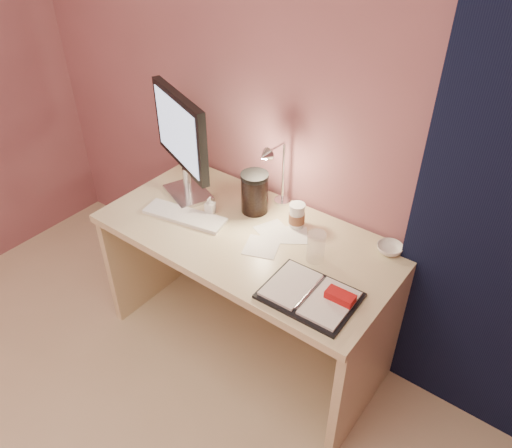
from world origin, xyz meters
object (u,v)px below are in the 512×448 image
Objects in this scene: bowl at (390,249)px; dark_jar at (255,195)px; keyboard at (185,216)px; clear_cup at (316,247)px; monitor at (183,137)px; planner at (312,295)px; coffee_cup at (297,216)px; lotion_bottle at (210,206)px; desk_lamp at (274,171)px; desk at (258,262)px.

dark_jar is (-0.66, -0.10, 0.07)m from bowl.
clear_cup is at bearing -2.24° from keyboard.
planner is (0.90, -0.25, -0.31)m from monitor.
clear_cup is (0.20, -0.15, 0.01)m from coffee_cup.
lotion_bottle is 0.35m from desk_lamp.
bowl is at bearing 8.68° from dark_jar.
dark_jar reaches higher than coffee_cup.
monitor is 4.46× the size of coffee_cup.
lotion_bottle is 0.50× the size of dark_jar.
monitor is at bearing -169.21° from bowl.
monitor is 1.08m from bowl.
desk is 12.31× the size of bowl.
monitor is 1.47× the size of planner.
desk_lamp is (0.22, 0.21, 0.17)m from lotion_bottle.
lotion_bottle is at bearing -133.97° from desk_lamp.
desk is at bearing -79.55° from desk_lamp.
clear_cup reaches higher than bowl.
dark_jar reaches higher than lotion_bottle.
keyboard is 2.98× the size of clear_cup.
coffee_cup is 0.23m from desk_lamp.
dark_jar is (-0.23, -0.01, 0.03)m from coffee_cup.
keyboard is 0.13m from lotion_bottle.
keyboard is at bearing -158.67° from bowl.
desk is at bearing -143.64° from coffee_cup.
clear_cup is at bearing 1.37° from lotion_bottle.
dark_jar is at bearing -176.40° from coffee_cup.
desk is at bearing -161.40° from bowl.
coffee_cup is (0.59, 0.11, -0.27)m from monitor.
clear_cup reaches higher than planner.
keyboard is at bearing -170.47° from clear_cup.
keyboard is at bearing -133.14° from dark_jar.
desk_lamp reaches higher than planner.
bowl is (0.89, 0.35, 0.01)m from keyboard.
coffee_cup is 0.44m from bowl.
desk_lamp is at bearing 42.64° from lotion_bottle.
monitor is 0.98m from planner.
desk_lamp is at bearing 41.31° from monitor.
coffee_cup is 0.25m from clear_cup.
clear_cup is 1.21× the size of bowl.
desk_lamp is at bearing 151.82° from clear_cup.
desk_lamp is (-0.47, 0.40, 0.21)m from planner.
monitor is 3.95× the size of clear_cup.
dark_jar reaches higher than bowl.
desk_lamp is (-0.02, 0.15, 0.45)m from desk.
dark_jar is 0.52× the size of desk_lamp.
keyboard is 2.22× the size of dark_jar.
coffee_cup is 0.42m from lotion_bottle.
clear_cup reaches higher than lotion_bottle.
keyboard is 1.16× the size of desk_lamp.
monitor is 0.37m from keyboard.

